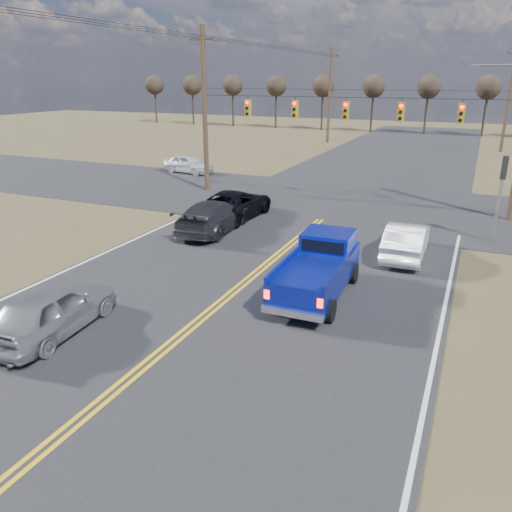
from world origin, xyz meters
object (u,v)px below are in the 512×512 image
at_px(silver_suv, 52,310).
at_px(white_car_queue, 406,240).
at_px(pickup_truck, 318,269).
at_px(black_suv, 234,204).
at_px(dgrey_car_queue, 213,216).
at_px(cross_car_west, 188,164).

relative_size(silver_suv, white_car_queue, 0.99).
xyz_separation_m(pickup_truck, silver_suv, (-6.18, -5.76, -0.19)).
distance_m(pickup_truck, silver_suv, 8.45).
xyz_separation_m(pickup_truck, black_suv, (-7.04, 7.81, -0.20)).
distance_m(dgrey_car_queue, cross_car_west, 15.94).
bearing_deg(pickup_truck, white_car_queue, 65.73).
distance_m(silver_suv, dgrey_car_queue, 10.94).
xyz_separation_m(pickup_truck, white_car_queue, (2.17, 5.16, -0.21)).
relative_size(pickup_truck, silver_suv, 1.19).
height_order(pickup_truck, cross_car_west, pickup_truck).
bearing_deg(cross_car_west, black_suv, -129.64).
bearing_deg(cross_car_west, pickup_truck, -129.39).
xyz_separation_m(black_suv, dgrey_car_queue, (0.18, -2.65, 0.02)).
bearing_deg(white_car_queue, pickup_truck, 65.78).
height_order(silver_suv, cross_car_west, silver_suv).
height_order(pickup_truck, dgrey_car_queue, pickup_truck).
relative_size(pickup_truck, black_suv, 0.98).
relative_size(black_suv, white_car_queue, 1.20).
bearing_deg(silver_suv, black_suv, -91.16).
bearing_deg(dgrey_car_queue, cross_car_west, -57.81).
relative_size(black_suv, dgrey_car_queue, 1.02).
xyz_separation_m(pickup_truck, cross_car_west, (-16.15, 18.12, -0.23)).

